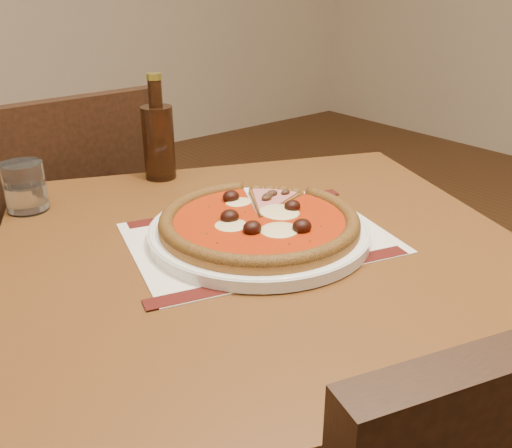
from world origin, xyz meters
The scene contains 8 objects.
table centered at (-0.63, 0.14, 0.65)m, with size 1.05×1.05×0.75m.
chair_far centered at (-0.70, 0.82, 0.51)m, with size 0.43×0.43×0.89m.
placemat centered at (-0.62, 0.16, 0.75)m, with size 0.40×0.28×0.00m, color silver.
plate centered at (-0.62, 0.16, 0.76)m, with size 0.35×0.35×0.02m, color white.
pizza centered at (-0.62, 0.16, 0.78)m, with size 0.31×0.31×0.04m.
ham_slice centered at (-0.54, 0.23, 0.78)m, with size 0.13×0.12×0.02m.
water_glass centered at (-0.86, 0.51, 0.79)m, with size 0.07×0.07×0.09m, color white.
bottle centered at (-0.59, 0.51, 0.83)m, with size 0.06×0.06×0.21m.
Camera 1 is at (-1.13, -0.47, 1.14)m, focal length 40.00 mm.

